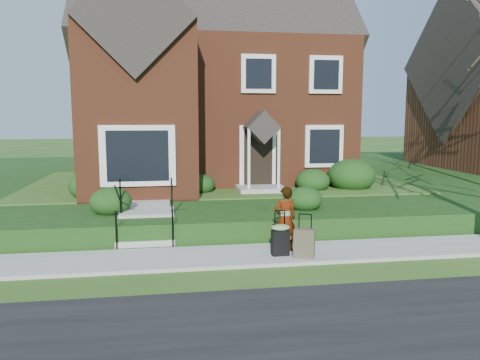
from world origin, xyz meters
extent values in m
plane|color=#2D5119|center=(0.00, 0.00, 0.00)|extent=(120.00, 120.00, 0.00)
cube|color=#9E9B93|center=(0.00, 0.00, 0.04)|extent=(60.00, 1.60, 0.08)
cube|color=#14390F|center=(4.00, 10.90, 0.30)|extent=(44.00, 20.00, 0.60)
cube|color=#9E9B93|center=(-2.50, 5.00, 0.63)|extent=(1.20, 6.00, 0.06)
cube|color=brown|center=(0.00, 10.00, 3.30)|extent=(10.00, 8.00, 5.40)
cube|color=brown|center=(-2.80, 5.20, 3.30)|extent=(3.60, 2.40, 5.40)
cube|color=white|center=(-2.80, 4.05, 2.00)|extent=(2.20, 0.30, 1.80)
cube|color=black|center=(1.20, 5.94, 1.65)|extent=(1.00, 0.12, 2.10)
cube|color=black|center=(3.60, 5.95, 2.10)|extent=(1.40, 0.10, 1.50)
cube|color=#9E9B93|center=(-2.50, 1.00, 0.15)|extent=(1.40, 0.30, 0.15)
cube|color=#9E9B93|center=(-2.50, 1.30, 0.30)|extent=(1.40, 0.30, 0.15)
cube|color=#9E9B93|center=(-2.50, 1.60, 0.45)|extent=(1.40, 0.30, 0.15)
cube|color=#9E9B93|center=(-2.50, 1.90, 0.60)|extent=(1.40, 0.30, 0.15)
cube|color=#9E9B93|center=(-2.50, 2.45, 0.60)|extent=(1.40, 0.80, 0.15)
cylinder|color=black|center=(-3.15, 0.85, 0.53)|extent=(0.04, 0.04, 0.90)
cylinder|color=black|center=(-3.15, 2.05, 1.13)|extent=(0.04, 0.04, 0.90)
cylinder|color=black|center=(-1.85, 0.85, 0.53)|extent=(0.04, 0.04, 0.90)
cylinder|color=black|center=(-1.85, 2.05, 1.13)|extent=(0.04, 0.04, 0.90)
ellipsoid|color=#173710|center=(-4.33, 5.09, 1.10)|extent=(1.41, 1.41, 0.99)
ellipsoid|color=#173710|center=(-0.88, 5.53, 0.95)|extent=(1.01, 1.01, 0.71)
ellipsoid|color=#173710|center=(3.06, 5.47, 1.02)|extent=(1.19, 1.19, 0.83)
ellipsoid|color=#173710|center=(4.53, 5.63, 1.19)|extent=(1.69, 1.69, 1.19)
ellipsoid|color=#173710|center=(-3.45, 2.55, 0.99)|extent=(1.11, 1.11, 0.78)
ellipsoid|color=#173710|center=(1.82, 2.30, 0.94)|extent=(0.98, 0.98, 0.69)
imported|color=#999999|center=(0.69, 0.11, 0.83)|extent=(0.59, 0.43, 1.50)
cube|color=black|center=(0.51, -0.22, 0.37)|extent=(0.39, 0.23, 0.57)
cylinder|color=black|center=(0.51, -0.22, 1.08)|extent=(0.23, 0.04, 0.03)
cylinder|color=black|center=(0.39, -0.22, 0.87)|extent=(0.02, 0.02, 0.43)
cylinder|color=black|center=(0.62, -0.22, 0.87)|extent=(0.02, 0.02, 0.43)
cylinder|color=black|center=(0.37, -0.22, 0.11)|extent=(0.04, 0.06, 0.06)
cylinder|color=black|center=(0.64, -0.22, 0.11)|extent=(0.04, 0.06, 0.06)
ellipsoid|color=#7C9D5A|center=(0.51, -0.22, 0.72)|extent=(0.44, 0.37, 0.13)
cube|color=#4E4634|center=(0.98, -0.48, 0.40)|extent=(0.51, 0.41, 0.64)
cylinder|color=black|center=(0.98, -0.48, 1.03)|extent=(0.26, 0.13, 0.03)
cylinder|color=black|center=(0.85, -0.48, 0.88)|extent=(0.02, 0.02, 0.31)
cylinder|color=black|center=(1.12, -0.48, 0.88)|extent=(0.02, 0.02, 0.31)
cylinder|color=black|center=(0.83, -0.48, 0.11)|extent=(0.06, 0.07, 0.06)
cylinder|color=black|center=(1.14, -0.48, 0.11)|extent=(0.06, 0.07, 0.06)
camera|label=1|loc=(-1.94, -10.08, 3.15)|focal=35.00mm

